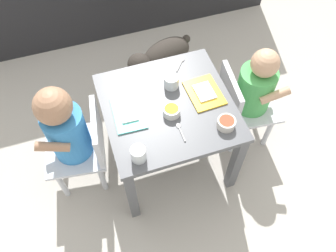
{
  "coord_description": "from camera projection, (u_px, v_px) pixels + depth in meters",
  "views": [
    {
      "loc": [
        -0.29,
        -0.88,
        1.7
      ],
      "look_at": [
        0.0,
        0.0,
        0.31
      ],
      "focal_mm": 36.54,
      "sensor_mm": 36.0,
      "label": 1
    }
  ],
  "objects": [
    {
      "name": "ground_plane",
      "position": [
        168.0,
        156.0,
        1.93
      ],
      "size": [
        7.0,
        7.0,
        0.0
      ],
      "primitive_type": "plane",
      "color": "#B2ADA3"
    },
    {
      "name": "dining_table",
      "position": [
        168.0,
        116.0,
        1.6
      ],
      "size": [
        0.58,
        0.57,
        0.48
      ],
      "color": "#515459",
      "rests_on": "ground"
    },
    {
      "name": "seated_child_left",
      "position": [
        68.0,
        131.0,
        1.51
      ],
      "size": [
        0.32,
        0.32,
        0.69
      ],
      "color": "silver",
      "rests_on": "ground"
    },
    {
      "name": "seated_child_right",
      "position": [
        253.0,
        89.0,
        1.69
      ],
      "size": [
        0.31,
        0.31,
        0.64
      ],
      "color": "silver",
      "rests_on": "ground"
    },
    {
      "name": "dog",
      "position": [
        161.0,
        58.0,
        2.06
      ],
      "size": [
        0.45,
        0.29,
        0.33
      ],
      "color": "#332D28",
      "rests_on": "ground"
    },
    {
      "name": "food_tray_left",
      "position": [
        128.0,
        112.0,
        1.51
      ],
      "size": [
        0.14,
        0.21,
        0.02
      ],
      "color": "#4CC6BC",
      "rests_on": "dining_table"
    },
    {
      "name": "food_tray_right",
      "position": [
        204.0,
        93.0,
        1.57
      ],
      "size": [
        0.15,
        0.2,
        0.02
      ],
      "color": "gold",
      "rests_on": "dining_table"
    },
    {
      "name": "water_cup_left",
      "position": [
        171.0,
        82.0,
        1.58
      ],
      "size": [
        0.07,
        0.07,
        0.06
      ],
      "color": "white",
      "rests_on": "dining_table"
    },
    {
      "name": "water_cup_right",
      "position": [
        139.0,
        154.0,
        1.36
      ],
      "size": [
        0.06,
        0.06,
        0.07
      ],
      "color": "white",
      "rests_on": "dining_table"
    },
    {
      "name": "cereal_bowl_right_side",
      "position": [
        172.0,
        111.0,
        1.49
      ],
      "size": [
        0.08,
        0.08,
        0.04
      ],
      "color": "white",
      "rests_on": "dining_table"
    },
    {
      "name": "veggie_bowl_near",
      "position": [
        226.0,
        123.0,
        1.45
      ],
      "size": [
        0.08,
        0.08,
        0.04
      ],
      "color": "silver",
      "rests_on": "dining_table"
    },
    {
      "name": "spoon_by_left_tray",
      "position": [
        181.0,
        63.0,
        1.68
      ],
      "size": [
        0.07,
        0.09,
        0.01
      ],
      "color": "silver",
      "rests_on": "dining_table"
    },
    {
      "name": "spoon_by_right_tray",
      "position": [
        180.0,
        130.0,
        1.46
      ],
      "size": [
        0.02,
        0.1,
        0.01
      ],
      "color": "silver",
      "rests_on": "dining_table"
    }
  ]
}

